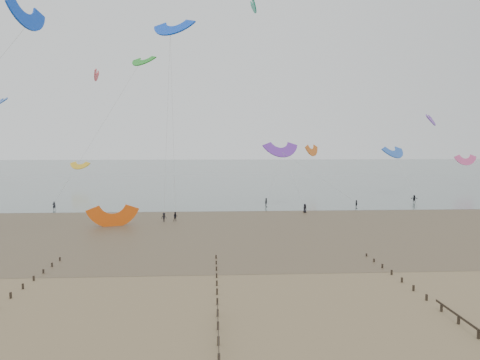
# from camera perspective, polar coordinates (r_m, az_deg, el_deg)

# --- Properties ---
(ground) EXTENTS (500.00, 500.00, 0.00)m
(ground) POSITION_cam_1_polar(r_m,az_deg,el_deg) (44.34, -8.14, -13.29)
(ground) COLOR brown
(ground) RESTS_ON ground
(sea_and_shore) EXTENTS (500.00, 665.00, 0.03)m
(sea_and_shore) POSITION_cam_1_polar(r_m,az_deg,el_deg) (78.05, -9.02, -5.53)
(sea_and_shore) COLOR #475654
(sea_and_shore) RESTS_ON ground
(kitesurfers) EXTENTS (101.07, 24.41, 1.89)m
(kitesurfers) POSITION_cam_1_polar(r_m,az_deg,el_deg) (95.99, 10.24, -3.15)
(kitesurfers) COLOR black
(kitesurfers) RESTS_ON ground
(grounded_kite) EXTENTS (8.22, 7.21, 3.81)m
(grounded_kite) POSITION_cam_1_polar(r_m,az_deg,el_deg) (79.37, -15.21, -5.47)
(grounded_kite) COLOR #F6580F
(grounded_kite) RESTS_ON ground
(kites_airborne) EXTENTS (243.01, 112.04, 42.74)m
(kites_airborne) POSITION_cam_1_polar(r_m,az_deg,el_deg) (131.16, -5.95, 7.71)
(kites_airborne) COLOR purple
(kites_airborne) RESTS_ON ground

